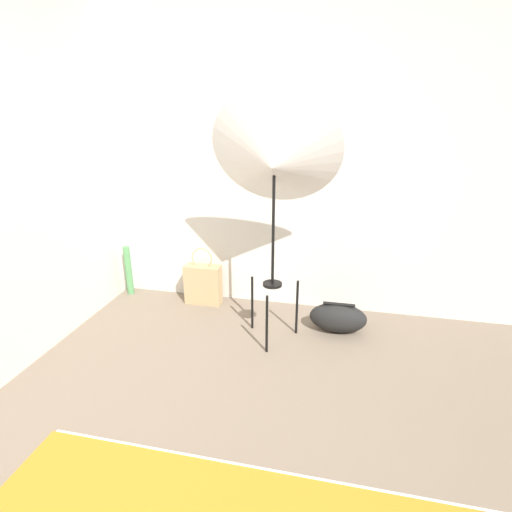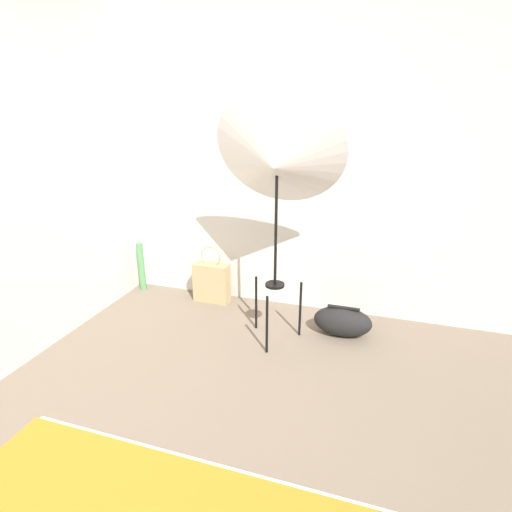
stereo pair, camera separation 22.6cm
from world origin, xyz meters
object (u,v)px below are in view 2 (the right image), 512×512
Objects in this scene: tote_bag at (212,282)px; duffel_bag at (343,321)px; paper_roll at (141,266)px; photo_umbrella at (277,160)px.

duffel_bag is (1.24, -0.25, -0.07)m from tote_bag.
duffel_bag is at bearing -8.23° from paper_roll.
paper_roll is at bearing 161.53° from photo_umbrella.
duffel_bag is at bearing 22.68° from photo_umbrella.
duffel_bag is 0.94× the size of paper_roll.
paper_roll is (-1.51, 0.50, -1.14)m from photo_umbrella.
photo_umbrella is 1.96m from paper_roll.
paper_roll reaches higher than duffel_bag.
tote_bag is 1.11× the size of paper_roll.
paper_roll is (-2.02, 0.29, 0.12)m from duffel_bag.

